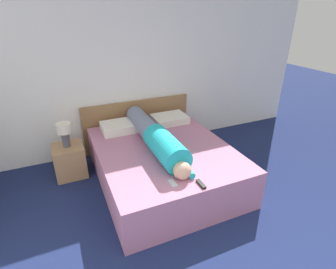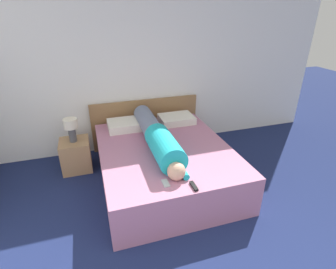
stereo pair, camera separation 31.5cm
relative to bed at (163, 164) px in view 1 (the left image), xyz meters
The scene contains 10 objects.
wall_back 1.56m from the bed, 86.84° to the left, with size 6.13×0.06×2.60m.
bed is the anchor object (origin of this frame).
headboard 1.09m from the bed, 90.00° to the left, with size 1.76×0.04×0.80m.
nightstand 1.31m from the bed, 150.54° to the left, with size 0.40×0.40×0.45m.
table_lamp 1.37m from the bed, 150.54° to the left, with size 0.19×0.19×0.34m.
person_lying 0.41m from the bed, 163.14° to the left, with size 0.32×1.75×0.32m.
pillow_near_headboard 0.87m from the bed, 116.72° to the left, with size 0.55×0.40×0.12m.
pillow_second 0.89m from the bed, 60.31° to the left, with size 0.52×0.40×0.11m.
tv_remote 0.93m from the bed, 87.49° to the right, with size 0.04×0.15×0.02m.
cell_phone 0.83m from the bed, 105.94° to the right, with size 0.06×0.13×0.01m.
Camera 1 is at (-1.21, -0.28, 2.14)m, focal length 28.00 mm.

